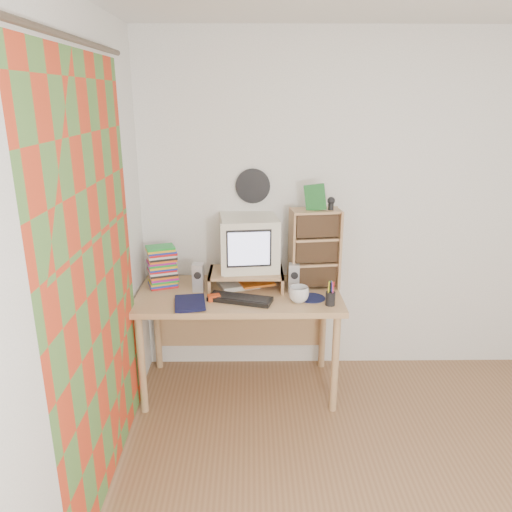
{
  "coord_description": "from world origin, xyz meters",
  "views": [
    {
      "loc": [
        -0.95,
        -1.83,
        2.05
      ],
      "look_at": [
        -0.91,
        1.33,
        1.03
      ],
      "focal_mm": 35.0,
      "sensor_mm": 36.0,
      "label": 1
    }
  ],
  "objects_px": {
    "keyboard": "(240,299)",
    "crt_monitor": "(249,244)",
    "desk": "(239,307)",
    "diary": "(175,302)",
    "dvd_stack": "(163,269)",
    "mug": "(299,294)",
    "cd_rack": "(314,249)"
  },
  "relations": [
    {
      "from": "crt_monitor",
      "to": "dvd_stack",
      "type": "xyz_separation_m",
      "value": [
        -0.61,
        -0.03,
        -0.17
      ]
    },
    {
      "from": "crt_monitor",
      "to": "diary",
      "type": "bearing_deg",
      "value": -148.64
    },
    {
      "from": "crt_monitor",
      "to": "mug",
      "type": "distance_m",
      "value": 0.52
    },
    {
      "from": "crt_monitor",
      "to": "diary",
      "type": "relative_size",
      "value": 1.64
    },
    {
      "from": "keyboard",
      "to": "dvd_stack",
      "type": "bearing_deg",
      "value": 170.75
    },
    {
      "from": "diary",
      "to": "mug",
      "type": "bearing_deg",
      "value": -4.26
    },
    {
      "from": "desk",
      "to": "keyboard",
      "type": "relative_size",
      "value": 3.31
    },
    {
      "from": "desk",
      "to": "diary",
      "type": "bearing_deg",
      "value": -145.21
    },
    {
      "from": "crt_monitor",
      "to": "keyboard",
      "type": "relative_size",
      "value": 0.92
    },
    {
      "from": "cd_rack",
      "to": "crt_monitor",
      "type": "bearing_deg",
      "value": 168.78
    },
    {
      "from": "diary",
      "to": "crt_monitor",
      "type": "bearing_deg",
      "value": 29.61
    },
    {
      "from": "keyboard",
      "to": "mug",
      "type": "xyz_separation_m",
      "value": [
        0.39,
        -0.02,
        0.04
      ]
    },
    {
      "from": "diary",
      "to": "desk",
      "type": "bearing_deg",
      "value": 26.75
    },
    {
      "from": "dvd_stack",
      "to": "cd_rack",
      "type": "distance_m",
      "value": 1.08
    },
    {
      "from": "crt_monitor",
      "to": "dvd_stack",
      "type": "bearing_deg",
      "value": 176.49
    },
    {
      "from": "crt_monitor",
      "to": "dvd_stack",
      "type": "distance_m",
      "value": 0.64
    },
    {
      "from": "desk",
      "to": "mug",
      "type": "xyz_separation_m",
      "value": [
        0.4,
        -0.23,
        0.19
      ]
    },
    {
      "from": "mug",
      "to": "crt_monitor",
      "type": "bearing_deg",
      "value": 135.8
    },
    {
      "from": "keyboard",
      "to": "crt_monitor",
      "type": "bearing_deg",
      "value": 95.82
    },
    {
      "from": "cd_rack",
      "to": "diary",
      "type": "distance_m",
      "value": 1.03
    },
    {
      "from": "keyboard",
      "to": "dvd_stack",
      "type": "distance_m",
      "value": 0.63
    },
    {
      "from": "keyboard",
      "to": "diary",
      "type": "bearing_deg",
      "value": -153.58
    },
    {
      "from": "crt_monitor",
      "to": "mug",
      "type": "xyz_separation_m",
      "value": [
        0.33,
        -0.32,
        -0.25
      ]
    },
    {
      "from": "dvd_stack",
      "to": "mug",
      "type": "distance_m",
      "value": 0.99
    },
    {
      "from": "dvd_stack",
      "to": "keyboard",
      "type": "bearing_deg",
      "value": -45.87
    },
    {
      "from": "keyboard",
      "to": "dvd_stack",
      "type": "height_order",
      "value": "dvd_stack"
    },
    {
      "from": "keyboard",
      "to": "mug",
      "type": "bearing_deg",
      "value": 14.55
    },
    {
      "from": "mug",
      "to": "diary",
      "type": "distance_m",
      "value": 0.81
    },
    {
      "from": "crt_monitor",
      "to": "dvd_stack",
      "type": "relative_size",
      "value": 1.45
    },
    {
      "from": "desk",
      "to": "dvd_stack",
      "type": "relative_size",
      "value": 5.18
    },
    {
      "from": "desk",
      "to": "diary",
      "type": "distance_m",
      "value": 0.52
    },
    {
      "from": "dvd_stack",
      "to": "diary",
      "type": "distance_m",
      "value": 0.38
    }
  ]
}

